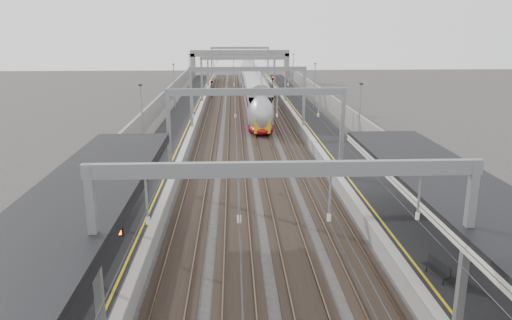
{
  "coord_description": "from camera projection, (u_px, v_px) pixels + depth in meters",
  "views": [
    {
      "loc": [
        -1.66,
        -13.45,
        11.79
      ],
      "look_at": [
        0.0,
        22.28,
        2.25
      ],
      "focal_mm": 35.0,
      "sensor_mm": 36.0,
      "label": 1
    }
  ],
  "objects": [
    {
      "name": "signal_red_far",
      "position": [
        272.0,
        82.0,
        88.51
      ],
      "size": [
        0.32,
        0.32,
        3.48
      ],
      "color": "black",
      "rests_on": "ground"
    },
    {
      "name": "tracks",
      "position": [
        247.0,
        129.0,
        59.51
      ],
      "size": [
        11.4,
        140.0,
        0.2
      ],
      "color": "black",
      "rests_on": "ground"
    },
    {
      "name": "overhead_line",
      "position": [
        245.0,
        72.0,
        64.33
      ],
      "size": [
        13.0,
        140.0,
        6.6
      ],
      "color": "gray",
      "rests_on": "platform_left"
    },
    {
      "name": "bench",
      "position": [
        437.0,
        268.0,
        22.05
      ],
      "size": [
        0.77,
        1.66,
        0.83
      ],
      "color": "black",
      "rests_on": "platform_right"
    },
    {
      "name": "canopy_right",
      "position": [
        502.0,
        219.0,
        18.02
      ],
      "size": [
        4.4,
        30.0,
        4.24
      ],
      "color": "black",
      "rests_on": "platform_right"
    },
    {
      "name": "canopy_left",
      "position": [
        51.0,
        227.0,
        17.31
      ],
      "size": [
        4.4,
        30.0,
        4.24
      ],
      "color": "black",
      "rests_on": "platform_left"
    },
    {
      "name": "train",
      "position": [
        253.0,
        91.0,
        77.17
      ],
      "size": [
        2.83,
        51.6,
        4.47
      ],
      "color": "maroon",
      "rests_on": "ground"
    },
    {
      "name": "signal_red_near",
      "position": [
        263.0,
        88.0,
        79.47
      ],
      "size": [
        0.32,
        0.32,
        3.48
      ],
      "color": "black",
      "rests_on": "ground"
    },
    {
      "name": "platform_left",
      "position": [
        180.0,
        126.0,
        59.04
      ],
      "size": [
        4.0,
        120.0,
        1.0
      ],
      "primitive_type": "cube",
      "color": "black",
      "rests_on": "ground"
    },
    {
      "name": "overbridge",
      "position": [
        240.0,
        57.0,
        111.24
      ],
      "size": [
        22.0,
        2.2,
        6.9
      ],
      "color": "gray",
      "rests_on": "ground"
    },
    {
      "name": "wall_left",
      "position": [
        152.0,
        117.0,
        58.61
      ],
      "size": [
        0.3,
        120.0,
        3.2
      ],
      "primitive_type": "cube",
      "color": "gray",
      "rests_on": "ground"
    },
    {
      "name": "wall_right",
      "position": [
        341.0,
        115.0,
        59.61
      ],
      "size": [
        0.3,
        120.0,
        3.2
      ],
      "primitive_type": "cube",
      "color": "gray",
      "rests_on": "ground"
    },
    {
      "name": "signal_green",
      "position": [
        212.0,
        85.0,
        83.71
      ],
      "size": [
        0.32,
        0.32,
        3.48
      ],
      "color": "black",
      "rests_on": "ground"
    },
    {
      "name": "platform_right",
      "position": [
        314.0,
        125.0,
        59.75
      ],
      "size": [
        4.0,
        120.0,
        1.0
      ],
      "primitive_type": "cube",
      "color": "black",
      "rests_on": "ground"
    }
  ]
}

